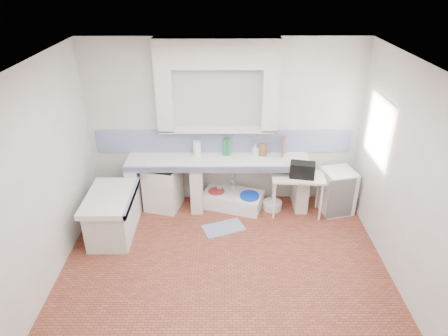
{
  "coord_description": "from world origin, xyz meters",
  "views": [
    {
      "loc": [
        -0.03,
        -4.22,
        3.79
      ],
      "look_at": [
        0.0,
        1.0,
        1.1
      ],
      "focal_mm": 32.24,
      "sensor_mm": 36.0,
      "label": 1
    }
  ],
  "objects_px": {
    "stove": "(163,187)",
    "fridge": "(337,191)",
    "sink": "(233,200)",
    "side_table": "(297,195)"
  },
  "relations": [
    {
      "from": "sink",
      "to": "side_table",
      "type": "height_order",
      "value": "side_table"
    },
    {
      "from": "sink",
      "to": "fridge",
      "type": "bearing_deg",
      "value": 13.96
    },
    {
      "from": "sink",
      "to": "side_table",
      "type": "relative_size",
      "value": 1.16
    },
    {
      "from": "stove",
      "to": "fridge",
      "type": "distance_m",
      "value": 2.92
    },
    {
      "from": "stove",
      "to": "fridge",
      "type": "relative_size",
      "value": 1.02
    },
    {
      "from": "sink",
      "to": "side_table",
      "type": "distance_m",
      "value": 1.09
    },
    {
      "from": "side_table",
      "to": "fridge",
      "type": "bearing_deg",
      "value": 10.14
    },
    {
      "from": "side_table",
      "to": "fridge",
      "type": "relative_size",
      "value": 1.13
    },
    {
      "from": "stove",
      "to": "fridge",
      "type": "height_order",
      "value": "stove"
    },
    {
      "from": "stove",
      "to": "fridge",
      "type": "bearing_deg",
      "value": 11.89
    }
  ]
}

